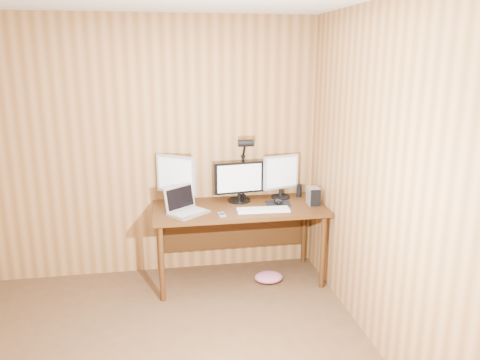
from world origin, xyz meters
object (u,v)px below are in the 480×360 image
object	(u,v)px
hard_drive	(313,196)
desk_lamp	(245,159)
desk	(238,216)
monitor_left	(176,178)
laptop	(185,206)
monitor_center	(239,181)
phone	(222,215)
monitor_right	(281,175)
keyboard	(263,210)
speaker	(299,191)
mouse	(278,201)

from	to	relation	value
hard_drive	desk_lamp	size ratio (longest dim) A/B	0.25
desk	monitor_left	world-z (taller)	monitor_left
laptop	desk_lamp	xyz separation A→B (m)	(0.61, 0.33, 0.34)
desk	monitor_center	bearing A→B (deg)	72.62
hard_drive	monitor_left	bearing A→B (deg)	170.86
phone	monitor_right	bearing A→B (deg)	27.13
monitor_center	keyboard	distance (m)	0.41
monitor_right	hard_drive	bearing A→B (deg)	-61.77
hard_drive	desk_lamp	world-z (taller)	desk_lamp
monitor_left	monitor_right	world-z (taller)	monitor_left
phone	desk	bearing A→B (deg)	50.39
monitor_left	phone	xyz separation A→B (m)	(0.38, -0.41, -0.25)
monitor_right	speaker	bearing A→B (deg)	-14.67
desk	laptop	bearing A→B (deg)	-161.60
monitor_right	desk_lamp	world-z (taller)	desk_lamp
mouse	phone	bearing A→B (deg)	-160.08
desk	speaker	bearing A→B (deg)	11.92
monitor_center	laptop	distance (m)	0.62
monitor_left	monitor_right	size ratio (longest dim) A/B	1.09
desk	keyboard	distance (m)	0.34
monitor_center	hard_drive	size ratio (longest dim) A/B	3.02
monitor_right	desk	bearing A→B (deg)	178.93
monitor_right	hard_drive	xyz separation A→B (m)	(0.26, -0.25, -0.15)
monitor_left	speaker	xyz separation A→B (m)	(1.22, 0.02, -0.19)
monitor_right	speaker	distance (m)	0.26
monitor_center	hard_drive	bearing A→B (deg)	-24.29
monitor_left	keyboard	bearing A→B (deg)	11.51
monitor_right	phone	size ratio (longest dim) A/B	3.76
laptop	keyboard	size ratio (longest dim) A/B	0.87
phone	desk_lamp	xyz separation A→B (m)	(0.29, 0.45, 0.39)
speaker	keyboard	bearing A→B (deg)	-140.17
keyboard	hard_drive	bearing A→B (deg)	15.49
monitor_right	mouse	size ratio (longest dim) A/B	3.60
phone	desk_lamp	bearing A→B (deg)	51.30
phone	monitor_center	bearing A→B (deg)	53.71
laptop	keyboard	distance (m)	0.71
desk	desk_lamp	size ratio (longest dim) A/B	2.47
laptop	phone	size ratio (longest dim) A/B	3.65
mouse	monitor_right	bearing A→B (deg)	66.05
monitor_left	monitor_right	bearing A→B (deg)	37.18
mouse	desk_lamp	world-z (taller)	desk_lamp
monitor_right	mouse	xyz separation A→B (m)	(-0.07, -0.19, -0.21)
keyboard	hard_drive	size ratio (longest dim) A/B	2.95
monitor_left	desk_lamp	distance (m)	0.68
monitor_center	desk	bearing A→B (deg)	-114.22
monitor_right	phone	world-z (taller)	monitor_right
desk	hard_drive	world-z (taller)	hard_drive
monitor_left	desk_lamp	bearing A→B (deg)	39.90
speaker	hard_drive	bearing A→B (deg)	-76.60
hard_drive	speaker	size ratio (longest dim) A/B	1.32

